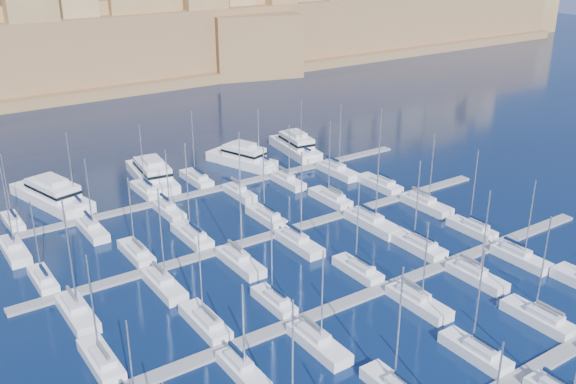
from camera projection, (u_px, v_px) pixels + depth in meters
ground at (323, 256)px, 94.01m from camera, size 600.00×600.00×0.00m
pontoon_near at (517, 379)px, 67.92m from camera, size 84.00×2.00×0.40m
pontoon_mid_near at (378, 290)px, 84.75m from camera, size 84.00×2.00×0.40m
pontoon_mid_far at (285, 231)px, 101.59m from camera, size 84.00×2.00×0.40m
pontoon_far at (218, 188)px, 118.43m from camera, size 84.00×2.00×0.40m
sailboat_3 at (476, 352)px, 71.45m from camera, size 2.61×8.70×13.55m
sailboat_4 at (539, 318)px, 77.76m from camera, size 2.78×9.25×14.29m
sailboat_12 at (101, 360)px, 70.04m from camera, size 2.65×8.83×13.73m
sailboat_13 at (205, 322)px, 76.86m from camera, size 2.74×9.14×12.41m
sailboat_14 at (274, 301)px, 81.27m from camera, size 2.32×7.73×12.69m
sailboat_15 at (358, 269)px, 88.88m from camera, size 2.52×8.42×13.83m
sailboat_16 at (417, 245)px, 95.82m from camera, size 3.02×10.07×14.16m
sailboat_17 at (472, 228)px, 101.16m from camera, size 2.54×8.48×13.87m
sailboat_19 at (242, 370)px, 68.45m from camera, size 2.40×8.01×11.79m
sailboat_20 at (318, 343)px, 73.02m from camera, size 2.77×9.22×13.10m
sailboat_21 at (418, 302)px, 81.14m from camera, size 2.84×9.46×12.37m
sailboat_22 at (476, 276)px, 87.14m from camera, size 2.71×9.03×13.82m
sailboat_23 at (520, 258)px, 92.12m from camera, size 2.69×8.98×13.14m
sailboat_24 at (43, 280)px, 86.31m from camera, size 2.39×7.97×12.33m
sailboat_25 at (136, 253)px, 93.56m from camera, size 2.61×8.69×12.58m
sailboat_26 at (192, 236)px, 98.71m from camera, size 2.88×9.60×15.81m
sailboat_27 at (266, 217)px, 105.43m from camera, size 2.68×8.95×12.87m
sailboat_28 at (330, 198)px, 112.69m from camera, size 2.83×9.44×14.87m
sailboat_29 at (380, 184)px, 118.96m from camera, size 2.96×9.86×15.29m
sailboat_30 at (77, 312)px, 78.84m from camera, size 2.89×9.65×16.31m
sailboat_31 at (164, 284)px, 85.07m from camera, size 2.77×9.25×14.99m
sailboat_32 at (240, 261)px, 90.99m from camera, size 2.88×9.61×15.28m
sailboat_33 at (299, 243)px, 96.45m from camera, size 2.82×9.40×15.57m
sailboat_34 at (372, 222)px, 103.14m from camera, size 3.29×10.97×18.45m
sailboat_35 at (426, 204)px, 110.09m from camera, size 2.99×9.97×13.87m
sailboat_36 at (13, 222)px, 103.57m from camera, size 2.31×7.69×12.44m
sailboat_37 at (77, 206)px, 109.42m from camera, size 2.62×8.74×13.96m
sailboat_38 at (146, 190)px, 116.13m from camera, size 2.70×9.00×13.22m
sailboat_39 at (197, 179)px, 121.59m from camera, size 2.79×9.31×14.07m
sailboat_40 at (261, 165)px, 128.99m from camera, size 2.74×9.15×12.33m
sailboat_41 at (302, 156)px, 134.06m from camera, size 2.56×8.54×12.78m
sailboat_42 at (14, 250)px, 94.41m from camera, size 2.90×9.68×14.17m
sailboat_43 at (92, 229)px, 100.87m from camera, size 2.68×8.92×12.93m
sailboat_44 at (169, 210)px, 107.83m from camera, size 2.58×8.60×11.86m
sailboat_45 at (239, 193)px, 115.17m from camera, size 2.49×8.30×12.50m
sailboat_46 at (288, 181)px, 120.48m from camera, size 2.59×8.64×12.06m
sailboat_47 at (337, 171)px, 125.65m from camera, size 3.11×10.36×14.59m
motor_yacht_a at (52, 194)px, 111.82m from camera, size 10.25×19.74×5.25m
motor_yacht_b at (152, 174)px, 121.21m from camera, size 7.60×18.70×5.25m
motor_yacht_c at (242, 157)px, 130.17m from camera, size 9.50×16.15×5.25m
motor_yacht_d at (296, 145)px, 137.38m from camera, size 6.94×16.60×5.25m
fortified_city at (33, 30)px, 207.19m from camera, size 460.00×108.95×59.52m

